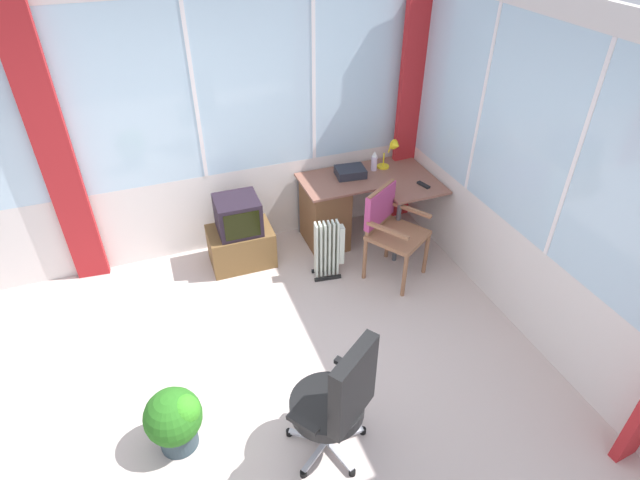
{
  "coord_description": "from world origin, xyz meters",
  "views": [
    {
      "loc": [
        -0.5,
        -2.38,
        3.29
      ],
      "look_at": [
        0.72,
        0.91,
        0.77
      ],
      "focal_mm": 28.55,
      "sensor_mm": 36.0,
      "label": 1
    }
  ],
  "objects_px": {
    "office_chair": "(338,399)",
    "potted_plant": "(175,419)",
    "spray_bottle": "(374,161)",
    "space_heater": "(329,249)",
    "wooden_armchair": "(388,221)",
    "tv_on_stand": "(240,236)",
    "tv_remote": "(423,185)",
    "desk": "(331,210)",
    "paper_tray": "(350,172)",
    "desk_lamp": "(393,150)"
  },
  "relations": [
    {
      "from": "office_chair",
      "to": "potted_plant",
      "type": "bearing_deg",
      "value": 156.54
    },
    {
      "from": "spray_bottle",
      "to": "space_heater",
      "type": "distance_m",
      "value": 1.12
    },
    {
      "from": "wooden_armchair",
      "to": "tv_on_stand",
      "type": "distance_m",
      "value": 1.49
    },
    {
      "from": "tv_remote",
      "to": "wooden_armchair",
      "type": "height_order",
      "value": "wooden_armchair"
    },
    {
      "from": "desk",
      "to": "spray_bottle",
      "type": "bearing_deg",
      "value": 9.79
    },
    {
      "from": "tv_remote",
      "to": "spray_bottle",
      "type": "height_order",
      "value": "spray_bottle"
    },
    {
      "from": "tv_remote",
      "to": "paper_tray",
      "type": "bearing_deg",
      "value": 126.91
    },
    {
      "from": "desk",
      "to": "tv_on_stand",
      "type": "relative_size",
      "value": 1.79
    },
    {
      "from": "paper_tray",
      "to": "potted_plant",
      "type": "bearing_deg",
      "value": -136.84
    },
    {
      "from": "desk_lamp",
      "to": "tv_on_stand",
      "type": "relative_size",
      "value": 0.44
    },
    {
      "from": "office_chair",
      "to": "tv_on_stand",
      "type": "distance_m",
      "value": 2.36
    },
    {
      "from": "paper_tray",
      "to": "potted_plant",
      "type": "xyz_separation_m",
      "value": [
        -2.14,
        -2.0,
        -0.49
      ]
    },
    {
      "from": "tv_remote",
      "to": "tv_on_stand",
      "type": "xyz_separation_m",
      "value": [
        -1.85,
        0.36,
        -0.41
      ]
    },
    {
      "from": "paper_tray",
      "to": "potted_plant",
      "type": "distance_m",
      "value": 2.97
    },
    {
      "from": "wooden_armchair",
      "to": "paper_tray",
      "type": "bearing_deg",
      "value": 96.07
    },
    {
      "from": "desk",
      "to": "desk_lamp",
      "type": "height_order",
      "value": "desk_lamp"
    },
    {
      "from": "desk_lamp",
      "to": "tv_remote",
      "type": "xyz_separation_m",
      "value": [
        0.13,
        -0.46,
        -0.2
      ]
    },
    {
      "from": "desk_lamp",
      "to": "spray_bottle",
      "type": "bearing_deg",
      "value": 171.83
    },
    {
      "from": "desk_lamp",
      "to": "office_chair",
      "type": "bearing_deg",
      "value": -123.3
    },
    {
      "from": "tv_on_stand",
      "to": "space_heater",
      "type": "xyz_separation_m",
      "value": [
        0.77,
        -0.51,
        -0.01
      ]
    },
    {
      "from": "desk",
      "to": "spray_bottle",
      "type": "relative_size",
      "value": 6.28
    },
    {
      "from": "desk",
      "to": "tv_remote",
      "type": "bearing_deg",
      "value": -25.17
    },
    {
      "from": "spray_bottle",
      "to": "space_heater",
      "type": "xyz_separation_m",
      "value": [
        -0.75,
        -0.64,
        -0.51
      ]
    },
    {
      "from": "office_chair",
      "to": "spray_bottle",
      "type": "bearing_deg",
      "value": 60.36
    },
    {
      "from": "spray_bottle",
      "to": "paper_tray",
      "type": "relative_size",
      "value": 0.72
    },
    {
      "from": "wooden_armchair",
      "to": "potted_plant",
      "type": "bearing_deg",
      "value": -150.35
    },
    {
      "from": "tv_on_stand",
      "to": "potted_plant",
      "type": "xyz_separation_m",
      "value": [
        -0.9,
        -1.9,
        -0.05
      ]
    },
    {
      "from": "office_chair",
      "to": "wooden_armchair",
      "type": "bearing_deg",
      "value": 54.78
    },
    {
      "from": "space_heater",
      "to": "desk_lamp",
      "type": "bearing_deg",
      "value": 32.86
    },
    {
      "from": "desk",
      "to": "office_chair",
      "type": "bearing_deg",
      "value": -110.47
    },
    {
      "from": "space_heater",
      "to": "spray_bottle",
      "type": "bearing_deg",
      "value": 40.49
    },
    {
      "from": "desk",
      "to": "space_heater",
      "type": "bearing_deg",
      "value": -113.11
    },
    {
      "from": "desk",
      "to": "desk_lamp",
      "type": "xyz_separation_m",
      "value": [
        0.72,
        0.06,
        0.54
      ]
    },
    {
      "from": "desk_lamp",
      "to": "potted_plant",
      "type": "xyz_separation_m",
      "value": [
        -2.62,
        -2.0,
        -0.65
      ]
    },
    {
      "from": "tv_remote",
      "to": "desk",
      "type": "bearing_deg",
      "value": 138.37
    },
    {
      "from": "tv_remote",
      "to": "potted_plant",
      "type": "relative_size",
      "value": 0.3
    },
    {
      "from": "tv_on_stand",
      "to": "wooden_armchair",
      "type": "bearing_deg",
      "value": -26.01
    },
    {
      "from": "desk",
      "to": "wooden_armchair",
      "type": "distance_m",
      "value": 0.78
    },
    {
      "from": "paper_tray",
      "to": "office_chair",
      "type": "height_order",
      "value": "office_chair"
    },
    {
      "from": "wooden_armchair",
      "to": "tv_on_stand",
      "type": "relative_size",
      "value": 1.23
    },
    {
      "from": "desk",
      "to": "space_heater",
      "type": "relative_size",
      "value": 2.14
    },
    {
      "from": "spray_bottle",
      "to": "wooden_armchair",
      "type": "xyz_separation_m",
      "value": [
        -0.21,
        -0.77,
        -0.23
      ]
    },
    {
      "from": "potted_plant",
      "to": "paper_tray",
      "type": "bearing_deg",
      "value": 43.16
    },
    {
      "from": "spray_bottle",
      "to": "potted_plant",
      "type": "xyz_separation_m",
      "value": [
        -2.42,
        -2.03,
        -0.55
      ]
    },
    {
      "from": "tv_on_stand",
      "to": "desk_lamp",
      "type": "bearing_deg",
      "value": 3.39
    },
    {
      "from": "desk",
      "to": "potted_plant",
      "type": "height_order",
      "value": "desk"
    },
    {
      "from": "space_heater",
      "to": "tv_on_stand",
      "type": "bearing_deg",
      "value": 146.24
    },
    {
      "from": "desk_lamp",
      "to": "paper_tray",
      "type": "bearing_deg",
      "value": -179.72
    },
    {
      "from": "desk",
      "to": "wooden_armchair",
      "type": "bearing_deg",
      "value": -65.54
    },
    {
      "from": "space_heater",
      "to": "potted_plant",
      "type": "bearing_deg",
      "value": -140.19
    }
  ]
}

